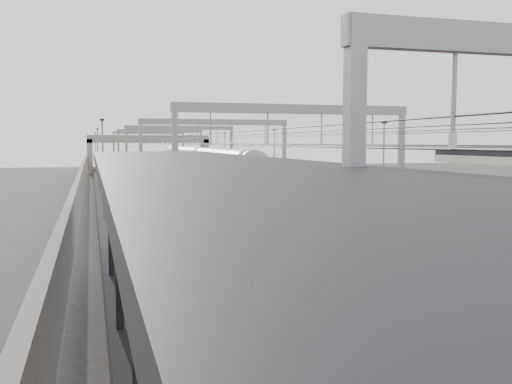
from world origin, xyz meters
TOP-DOWN VIEW (x-y plane):
  - platform_left at (-8.00, 45.00)m, footprint 4.00×120.00m
  - platform_right at (8.00, 45.00)m, footprint 4.00×120.00m
  - tracks at (0.00, 45.00)m, footprint 11.40×140.00m
  - overhead_line at (0.00, 51.62)m, footprint 13.00×140.00m
  - canopy_left at (-8.02, 2.99)m, footprint 4.40×30.00m
  - overbridge at (0.00, 100.00)m, footprint 22.00×2.20m
  - wall_left at (-11.20, 45.00)m, footprint 0.30×120.00m
  - wall_right at (11.20, 45.00)m, footprint 0.30×120.00m
  - train at (1.50, 54.07)m, footprint 2.54×46.36m
  - signal_green at (-5.20, 67.13)m, footprint 0.32×0.32m
  - signal_red_near at (3.20, 73.14)m, footprint 0.32×0.32m
  - signal_red_far at (5.40, 74.24)m, footprint 0.32×0.32m

SIDE VIEW (x-z plane):
  - tracks at x=0.00m, z-range -0.05..0.15m
  - platform_left at x=-8.00m, z-range 0.00..1.00m
  - platform_right at x=8.00m, z-range 0.00..1.00m
  - wall_left at x=-11.20m, z-range 0.00..3.20m
  - wall_right at x=11.20m, z-range 0.00..3.20m
  - train at x=1.50m, z-range -0.03..4.00m
  - signal_green at x=-5.20m, z-range 0.68..4.15m
  - signal_red_near at x=3.20m, z-range 0.68..4.15m
  - signal_red_far at x=5.40m, z-range 0.68..4.15m
  - canopy_left at x=-8.02m, z-range 2.97..7.21m
  - overbridge at x=0.00m, z-range 1.86..8.76m
  - overhead_line at x=0.00m, z-range 2.84..9.44m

